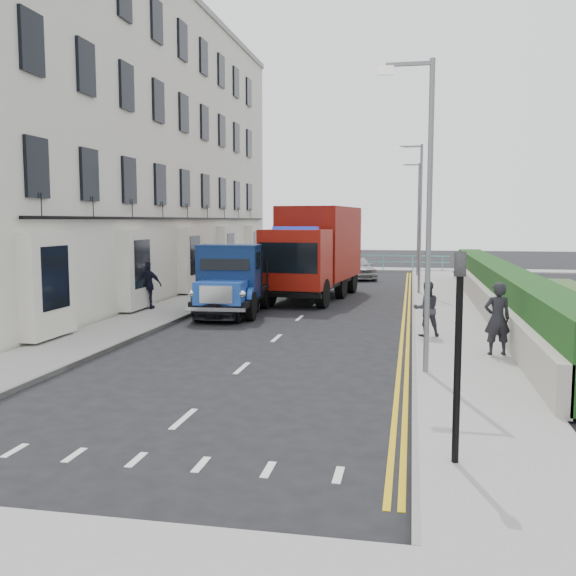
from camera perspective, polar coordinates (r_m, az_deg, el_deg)
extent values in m
plane|color=black|center=(17.38, -2.41, -5.67)|extent=(120.00, 120.00, 0.00)
cube|color=gray|center=(27.37, -8.67, -1.29)|extent=(2.40, 38.00, 0.12)
cube|color=gray|center=(25.83, 13.86, -1.84)|extent=(2.60, 38.00, 0.12)
cube|color=gray|center=(45.86, 5.98, 1.69)|extent=(30.00, 2.50, 0.12)
plane|color=slate|center=(76.74, 8.00, 3.37)|extent=(120.00, 120.00, 0.00)
cube|color=silver|center=(32.66, -13.74, 11.99)|extent=(6.00, 30.00, 14.00)
cube|color=black|center=(31.30, -8.30, 6.13)|extent=(0.12, 28.00, 0.10)
cube|color=#B2AD9E|center=(25.87, 16.77, -0.81)|extent=(0.30, 28.00, 1.00)
cube|color=#173D13|center=(25.91, 18.33, 0.04)|extent=(1.20, 28.00, 1.70)
cube|color=#59B2A5|center=(45.00, 5.91, 2.91)|extent=(13.00, 0.08, 0.06)
cube|color=#59B2A5|center=(45.02, 5.90, 2.36)|extent=(13.00, 0.06, 0.05)
cylinder|color=slate|center=(14.56, 12.42, 5.79)|extent=(0.12, 0.12, 7.00)
cube|color=slate|center=(14.94, 10.71, 18.98)|extent=(1.00, 0.08, 0.08)
cube|color=beige|center=(14.93, 8.67, 18.56)|extent=(0.35, 0.18, 0.18)
cylinder|color=slate|center=(30.56, 11.68, 5.88)|extent=(0.12, 0.12, 7.00)
cube|color=slate|center=(30.74, 10.86, 12.25)|extent=(1.00, 0.08, 0.08)
cube|color=beige|center=(30.74, 9.91, 12.04)|extent=(0.35, 0.18, 0.18)
cylinder|color=slate|center=(40.56, 11.51, 5.90)|extent=(0.12, 0.12, 7.00)
cube|color=slate|center=(40.70, 10.90, 10.71)|extent=(1.00, 0.08, 0.08)
cube|color=beige|center=(40.69, 10.18, 10.55)|extent=(0.35, 0.18, 0.18)
cylinder|color=black|center=(9.31, 14.84, -6.76)|extent=(0.10, 0.10, 3.00)
imported|color=black|center=(9.13, 15.02, -0.01)|extent=(0.16, 0.20, 1.00)
cylinder|color=black|center=(23.01, -7.96, -1.53)|extent=(0.34, 1.04, 1.03)
cylinder|color=black|center=(22.58, -3.33, -1.62)|extent=(0.34, 1.04, 1.03)
cylinder|color=black|center=(25.89, -6.18, -0.66)|extent=(0.34, 1.04, 1.03)
cylinder|color=black|center=(25.51, -2.05, -0.73)|extent=(0.34, 1.04, 1.03)
cube|color=black|center=(24.21, -4.86, -0.76)|extent=(2.33, 5.26, 0.19)
cube|color=#1F4AAC|center=(22.25, -5.97, -0.37)|extent=(1.74, 1.49, 0.77)
cube|color=silver|center=(21.55, -6.41, -0.58)|extent=(1.13, 0.15, 0.59)
cube|color=#0E214D|center=(23.38, -5.27, 1.45)|extent=(2.22, 1.41, 1.88)
cube|color=black|center=(25.43, -4.24, 0.13)|extent=(2.42, 3.13, 0.13)
cylinder|color=black|center=(26.41, -1.70, -0.32)|extent=(0.48, 1.23, 1.20)
cylinder|color=black|center=(25.76, 3.10, -0.49)|extent=(0.48, 1.23, 1.20)
cylinder|color=black|center=(29.59, 0.43, 0.37)|extent=(0.48, 1.23, 1.20)
cylinder|color=black|center=(29.02, 4.74, 0.24)|extent=(0.48, 1.23, 1.20)
cylinder|color=black|center=(31.88, 1.67, 0.78)|extent=(0.48, 1.23, 1.20)
cylinder|color=black|center=(31.34, 5.69, 0.66)|extent=(0.48, 1.23, 1.20)
cube|color=black|center=(28.74, 2.29, 0.64)|extent=(3.33, 7.84, 0.27)
cube|color=maroon|center=(25.94, 0.68, 2.58)|extent=(2.82, 2.34, 2.39)
cube|color=black|center=(24.98, 0.02, 2.70)|extent=(2.38, 0.35, 1.20)
cube|color=maroon|center=(29.79, 2.90, 4.07)|extent=(3.33, 5.92, 3.26)
imported|color=black|center=(23.51, -5.30, -0.85)|extent=(1.71, 4.20, 1.43)
imported|color=#55A0B7|center=(25.98, -6.01, -0.41)|extent=(1.32, 3.76, 1.24)
imported|color=#9E9EA2|center=(31.36, -3.02, 0.80)|extent=(2.19, 4.66, 1.31)
imported|color=black|center=(44.07, 3.00, 2.31)|extent=(2.90, 5.00, 1.31)
imported|color=#B1B2B6|center=(38.74, 6.09, 1.83)|extent=(3.05, 4.41, 1.39)
imported|color=black|center=(17.07, 18.11, -2.60)|extent=(0.75, 0.57, 1.86)
imported|color=#302D38|center=(19.29, 12.21, -1.82)|extent=(0.92, 0.79, 1.62)
imported|color=black|center=(25.22, -12.33, 0.26)|extent=(1.09, 0.47, 1.84)
imported|color=#3C2E2B|center=(32.18, -4.86, 1.71)|extent=(1.11, 0.91, 1.97)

